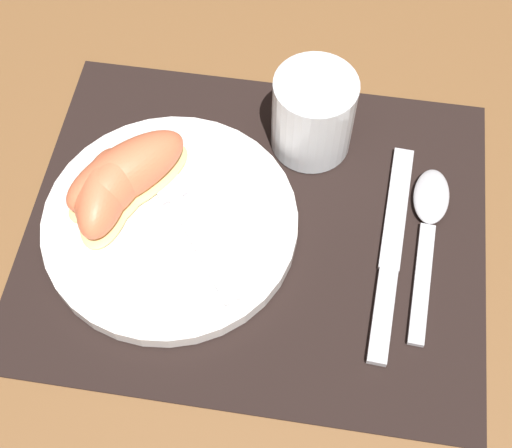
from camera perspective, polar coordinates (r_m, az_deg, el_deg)
name	(u,v)px	position (r m, az deg, el deg)	size (l,w,h in m)	color
ground_plane	(256,227)	(0.67, 0.00, -0.28)	(3.00, 3.00, 0.00)	brown
placemat	(256,226)	(0.66, 0.00, -0.20)	(0.42, 0.35, 0.00)	black
plate	(171,223)	(0.66, -6.85, 0.06)	(0.23, 0.23, 0.02)	white
juice_glass	(313,118)	(0.69, 4.56, 8.48)	(0.08, 0.08, 0.09)	silver
knife	(391,254)	(0.66, 10.72, -2.38)	(0.03, 0.22, 0.01)	#BCBCC1
spoon	(429,218)	(0.68, 13.67, 0.44)	(0.04, 0.18, 0.01)	#BCBCC1
fork	(179,206)	(0.65, -6.15, 1.47)	(0.13, 0.16, 0.00)	#BCBCC1
citrus_wedge_0	(127,173)	(0.66, -10.30, 4.03)	(0.13, 0.13, 0.05)	#F4DB84
citrus_wedge_1	(113,186)	(0.65, -11.36, 2.96)	(0.08, 0.11, 0.05)	#F4DB84
citrus_wedge_2	(104,195)	(0.65, -12.04, 2.32)	(0.05, 0.10, 0.05)	#F4DB84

